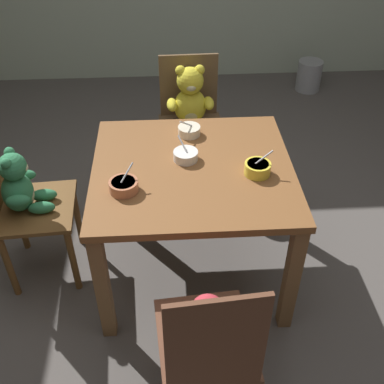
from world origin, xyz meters
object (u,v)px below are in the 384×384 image
object	(u,v)px
teddy_chair_far_center	(190,108)
porridge_bowl_white_center	(186,155)
dining_table	(193,184)
metal_pail	(309,76)
porridge_bowl_cream_far_center	(190,130)
porridge_bowl_yellow_near_right	(258,168)
teddy_chair_near_left	(22,196)
teddy_chair_near_front	(208,340)
porridge_bowl_terracotta_near_left	(124,186)

from	to	relation	value
teddy_chair_far_center	porridge_bowl_white_center	xyz separation A→B (m)	(-0.07, -0.77, 0.16)
dining_table	metal_pail	xyz separation A→B (m)	(1.22, 2.15, -0.46)
dining_table	porridge_bowl_white_center	distance (m)	0.15
metal_pail	porridge_bowl_cream_far_center	bearing A→B (deg)	-123.13
porridge_bowl_yellow_near_right	teddy_chair_near_left	bearing A→B (deg)	174.17
porridge_bowl_white_center	porridge_bowl_yellow_near_right	xyz separation A→B (m)	(0.33, -0.14, 0.01)
dining_table	porridge_bowl_cream_far_center	distance (m)	0.32
teddy_chair_near_left	teddy_chair_near_front	xyz separation A→B (m)	(0.86, -0.89, -0.00)
teddy_chair_near_front	teddy_chair_near_left	bearing A→B (deg)	39.41
porridge_bowl_terracotta_near_left	teddy_chair_near_left	bearing A→B (deg)	158.78
porridge_bowl_white_center	porridge_bowl_yellow_near_right	bearing A→B (deg)	-22.40
teddy_chair_near_front	teddy_chair_far_center	size ratio (longest dim) A/B	1.08
porridge_bowl_white_center	porridge_bowl_cream_far_center	world-z (taller)	same
porridge_bowl_yellow_near_right	teddy_chair_near_front	bearing A→B (deg)	-111.21
porridge_bowl_cream_far_center	porridge_bowl_yellow_near_right	bearing A→B (deg)	-50.84
teddy_chair_near_left	porridge_bowl_cream_far_center	xyz separation A→B (m)	(0.86, 0.25, 0.20)
porridge_bowl_terracotta_near_left	metal_pail	distance (m)	2.84
teddy_chair_near_left	porridge_bowl_cream_far_center	bearing A→B (deg)	12.15
teddy_chair_near_left	porridge_bowl_yellow_near_right	bearing A→B (deg)	-9.64
teddy_chair_far_center	metal_pail	world-z (taller)	teddy_chair_far_center
teddy_chair_near_left	metal_pail	distance (m)	2.98
teddy_chair_far_center	porridge_bowl_terracotta_near_left	world-z (taller)	teddy_chair_far_center
teddy_chair_near_left	teddy_chair_near_front	size ratio (longest dim) A/B	0.89
teddy_chair_near_left	teddy_chair_far_center	distance (m)	1.19
porridge_bowl_terracotta_near_left	metal_pail	world-z (taller)	porridge_bowl_terracotta_near_left
porridge_bowl_terracotta_near_left	porridge_bowl_yellow_near_right	bearing A→B (deg)	8.36
dining_table	porridge_bowl_white_center	world-z (taller)	porridge_bowl_white_center
porridge_bowl_cream_far_center	porridge_bowl_yellow_near_right	world-z (taller)	porridge_bowl_yellow_near_right
teddy_chair_far_center	porridge_bowl_terracotta_near_left	bearing A→B (deg)	-21.28
dining_table	porridge_bowl_yellow_near_right	size ratio (longest dim) A/B	7.30
teddy_chair_near_left	teddy_chair_near_front	distance (m)	1.24
teddy_chair_near_left	porridge_bowl_yellow_near_right	distance (m)	1.19
teddy_chair_far_center	porridge_bowl_cream_far_center	distance (m)	0.56
porridge_bowl_terracotta_near_left	porridge_bowl_white_center	bearing A→B (deg)	38.16
teddy_chair_near_left	metal_pail	xyz separation A→B (m)	(2.08, 2.10, -0.39)
teddy_chair_far_center	porridge_bowl_yellow_near_right	distance (m)	0.96
porridge_bowl_cream_far_center	porridge_bowl_yellow_near_right	xyz separation A→B (m)	(0.30, -0.37, 0.01)
teddy_chair_near_front	teddy_chair_far_center	xyz separation A→B (m)	(0.03, 1.67, 0.04)
dining_table	porridge_bowl_terracotta_near_left	world-z (taller)	porridge_bowl_terracotta_near_left
dining_table	porridge_bowl_cream_far_center	world-z (taller)	porridge_bowl_cream_far_center
teddy_chair_near_front	metal_pail	size ratio (longest dim) A/B	3.37
porridge_bowl_terracotta_near_left	metal_pail	xyz separation A→B (m)	(1.54, 2.31, -0.59)
porridge_bowl_terracotta_near_left	porridge_bowl_white_center	xyz separation A→B (m)	(0.29, 0.23, -0.00)
dining_table	teddy_chair_near_front	xyz separation A→B (m)	(0.00, -0.84, -0.07)
dining_table	teddy_chair_far_center	distance (m)	0.83
porridge_bowl_white_center	porridge_bowl_yellow_near_right	distance (m)	0.36
teddy_chair_near_front	metal_pail	distance (m)	3.25
porridge_bowl_white_center	teddy_chair_near_left	bearing A→B (deg)	-178.77
teddy_chair_far_center	porridge_bowl_yellow_near_right	size ratio (longest dim) A/B	6.54
porridge_bowl_white_center	metal_pail	world-z (taller)	porridge_bowl_white_center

